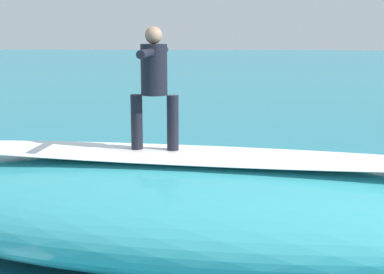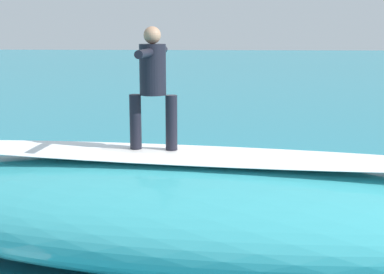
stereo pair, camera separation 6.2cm
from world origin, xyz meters
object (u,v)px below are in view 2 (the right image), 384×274
Objects in this scene: surfboard_riding at (154,153)px; surfer_riding at (153,79)px; surfer_paddling at (220,157)px; surfboard_paddling at (215,166)px.

surfboard_riding is 1.24× the size of surfer_riding.
surfboard_riding is 0.91m from surfer_riding.
surfer_riding is 1.06× the size of surfer_paddling.
surfer_paddling is (-0.10, -0.08, 0.18)m from surfboard_paddling.
surfer_riding is 0.62× the size of surfboard_paddling.
surfboard_riding is 0.78× the size of surfboard_paddling.
surfboard_riding is at bearing 95.41° from surfer_riding.
surfboard_paddling is (-0.70, -4.62, -1.30)m from surfboard_riding.
surfer_riding reaches higher than surfboard_riding.
surfboard_paddling is at bearing -93.19° from surfer_riding.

